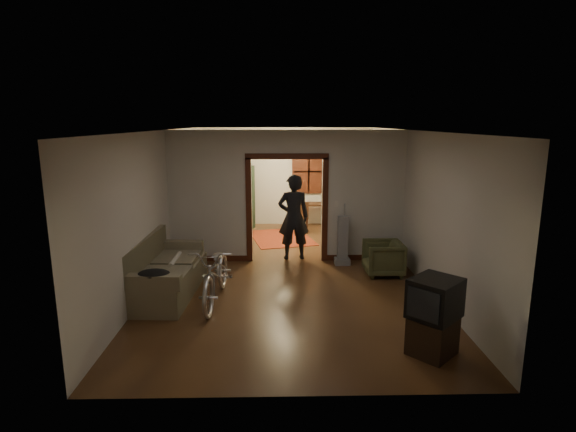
{
  "coord_description": "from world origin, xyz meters",
  "views": [
    {
      "loc": [
        -0.18,
        -8.68,
        2.98
      ],
      "look_at": [
        0.0,
        -0.3,
        1.2
      ],
      "focal_mm": 28.0,
      "sensor_mm": 36.0,
      "label": 1
    }
  ],
  "objects_px": {
    "armchair": "(383,258)",
    "locker": "(237,197)",
    "bicycle": "(217,273)",
    "person": "(293,217)",
    "desk": "(318,215)",
    "sofa": "(166,266)"
  },
  "relations": [
    {
      "from": "person",
      "to": "desk",
      "type": "xyz_separation_m",
      "value": [
        0.8,
        3.01,
        -0.59
      ]
    },
    {
      "from": "person",
      "to": "locker",
      "type": "relative_size",
      "value": 1.06
    },
    {
      "from": "sofa",
      "to": "bicycle",
      "type": "relative_size",
      "value": 1.13
    },
    {
      "from": "sofa",
      "to": "armchair",
      "type": "height_order",
      "value": "sofa"
    },
    {
      "from": "bicycle",
      "to": "person",
      "type": "distance_m",
      "value": 2.78
    },
    {
      "from": "person",
      "to": "locker",
      "type": "xyz_separation_m",
      "value": [
        -1.48,
        2.9,
        -0.05
      ]
    },
    {
      "from": "bicycle",
      "to": "desk",
      "type": "height_order",
      "value": "bicycle"
    },
    {
      "from": "person",
      "to": "desk",
      "type": "bearing_deg",
      "value": -111.69
    },
    {
      "from": "armchair",
      "to": "desk",
      "type": "relative_size",
      "value": 0.81
    },
    {
      "from": "armchair",
      "to": "person",
      "type": "bearing_deg",
      "value": -122.79
    },
    {
      "from": "armchair",
      "to": "locker",
      "type": "bearing_deg",
      "value": -141.72
    },
    {
      "from": "sofa",
      "to": "person",
      "type": "distance_m",
      "value": 3.09
    },
    {
      "from": "sofa",
      "to": "armchair",
      "type": "bearing_deg",
      "value": 15.91
    },
    {
      "from": "armchair",
      "to": "sofa",
      "type": "bearing_deg",
      "value": -77.57
    },
    {
      "from": "bicycle",
      "to": "person",
      "type": "bearing_deg",
      "value": 63.25
    },
    {
      "from": "armchair",
      "to": "locker",
      "type": "xyz_separation_m",
      "value": [
        -3.21,
        3.99,
        0.55
      ]
    },
    {
      "from": "armchair",
      "to": "bicycle",
      "type": "bearing_deg",
      "value": -67.72
    },
    {
      "from": "locker",
      "to": "desk",
      "type": "height_order",
      "value": "locker"
    },
    {
      "from": "armchair",
      "to": "person",
      "type": "distance_m",
      "value": 2.13
    },
    {
      "from": "bicycle",
      "to": "locker",
      "type": "height_order",
      "value": "locker"
    },
    {
      "from": "armchair",
      "to": "desk",
      "type": "xyz_separation_m",
      "value": [
        -0.93,
        4.1,
        0.0
      ]
    },
    {
      "from": "armchair",
      "to": "desk",
      "type": "bearing_deg",
      "value": -167.79
    }
  ]
}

